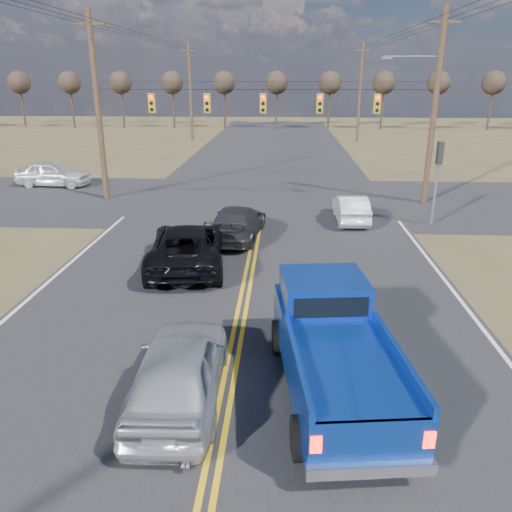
# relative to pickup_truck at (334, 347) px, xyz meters

# --- Properties ---
(ground) EXTENTS (160.00, 160.00, 0.00)m
(ground) POSITION_rel_pickup_truck_xyz_m (-2.34, 0.01, -1.06)
(ground) COLOR brown
(ground) RESTS_ON ground
(road_main) EXTENTS (14.00, 120.00, 0.02)m
(road_main) POSITION_rel_pickup_truck_xyz_m (-2.34, 10.01, -1.06)
(road_main) COLOR #28282B
(road_main) RESTS_ON ground
(road_cross) EXTENTS (120.00, 12.00, 0.02)m
(road_cross) POSITION_rel_pickup_truck_xyz_m (-2.34, 18.01, -1.06)
(road_cross) COLOR #28282B
(road_cross) RESTS_ON ground
(signal_gantry) EXTENTS (19.60, 4.83, 10.00)m
(signal_gantry) POSITION_rel_pickup_truck_xyz_m (-1.84, 17.80, 4.00)
(signal_gantry) COLOR #473323
(signal_gantry) RESTS_ON ground
(utility_poles) EXTENTS (19.60, 58.32, 10.00)m
(utility_poles) POSITION_rel_pickup_truck_xyz_m (-2.34, 17.01, 4.17)
(utility_poles) COLOR #473323
(utility_poles) RESTS_ON ground
(treeline) EXTENTS (87.00, 117.80, 7.40)m
(treeline) POSITION_rel_pickup_truck_xyz_m (-2.34, 26.98, 4.64)
(treeline) COLOR #33261C
(treeline) RESTS_ON ground
(pickup_truck) EXTENTS (2.86, 6.04, 2.19)m
(pickup_truck) POSITION_rel_pickup_truck_xyz_m (0.00, 0.00, 0.00)
(pickup_truck) COLOR black
(pickup_truck) RESTS_ON ground
(silver_suv) EXTENTS (1.99, 4.63, 1.56)m
(silver_suv) POSITION_rel_pickup_truck_xyz_m (-3.31, -0.61, -0.28)
(silver_suv) COLOR #A5A6AD
(silver_suv) RESTS_ON ground
(black_suv) EXTENTS (3.23, 5.95, 1.58)m
(black_suv) POSITION_rel_pickup_truck_xyz_m (-4.65, 7.50, -0.27)
(black_suv) COLOR black
(black_suv) RESTS_ON ground
(white_car_queue) EXTENTS (1.44, 4.01, 1.32)m
(white_car_queue) POSITION_rel_pickup_truck_xyz_m (2.10, 13.98, -0.40)
(white_car_queue) COLOR silver
(white_car_queue) RESTS_ON ground
(dgrey_car_queue) EXTENTS (2.48, 5.04, 1.41)m
(dgrey_car_queue) POSITION_rel_pickup_truck_xyz_m (-3.14, 11.01, -0.36)
(dgrey_car_queue) COLOR #2C2C30
(dgrey_car_queue) RESTS_ON ground
(cross_car_west) EXTENTS (2.08, 4.74, 1.59)m
(cross_car_west) POSITION_rel_pickup_truck_xyz_m (-15.89, 21.28, -0.27)
(cross_car_west) COLOR silver
(cross_car_west) RESTS_ON ground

